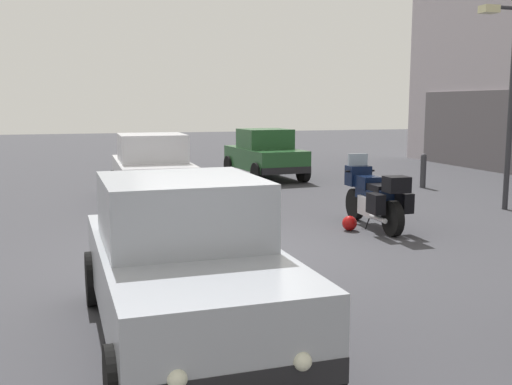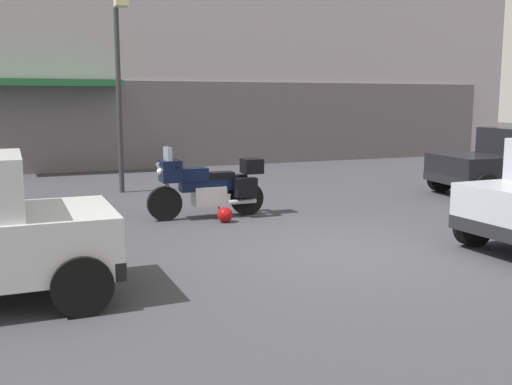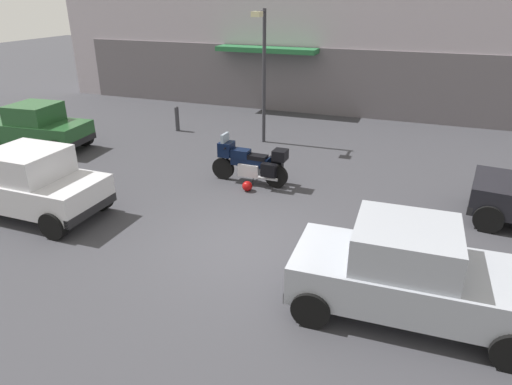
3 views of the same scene
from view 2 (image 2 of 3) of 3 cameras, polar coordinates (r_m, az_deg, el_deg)
ground_plane at (r=9.01m, az=9.00°, el=-5.54°), size 80.00×80.00×0.00m
motorcycle at (r=11.34m, az=-4.49°, el=0.70°), size 2.26×0.77×1.36m
helmet at (r=10.94m, az=-2.98°, el=-2.13°), size 0.28×0.28×0.28m
streetlamp_curbside at (r=14.53m, az=-12.86°, el=10.70°), size 0.28×0.94×4.47m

